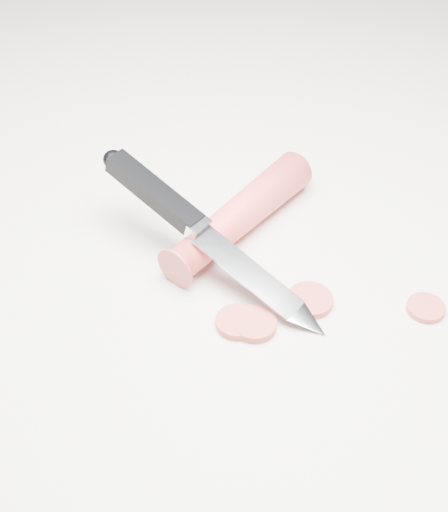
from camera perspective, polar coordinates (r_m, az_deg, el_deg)
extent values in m
plane|color=silver|center=(0.62, 4.32, 0.53)|extent=(2.40, 2.40, 0.00)
cylinder|color=#E83939|center=(0.63, 1.30, 3.31)|extent=(0.14, 0.14, 0.03)
cylinder|color=#C13F39|center=(0.58, 6.89, -3.53)|extent=(0.04, 0.04, 0.01)
cylinder|color=#C13F39|center=(0.56, 1.08, -5.30)|extent=(0.03, 0.03, 0.01)
cylinder|color=#C13F39|center=(0.55, 2.46, -5.50)|extent=(0.03, 0.03, 0.01)
cylinder|color=#C13F39|center=(0.59, 15.84, -4.02)|extent=(0.03, 0.03, 0.01)
cylinder|color=#C13F39|center=(0.62, -0.38, 1.10)|extent=(0.03, 0.03, 0.01)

